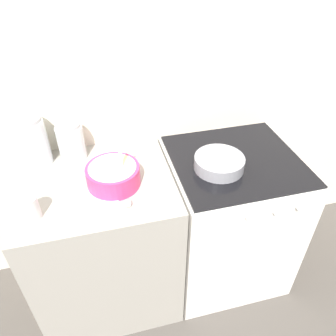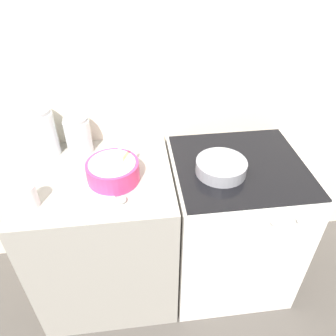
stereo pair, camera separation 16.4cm
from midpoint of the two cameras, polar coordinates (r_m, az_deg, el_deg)
ground_plane at (r=2.24m, az=3.95°, el=-25.34°), size 12.00×12.00×0.00m
wall_back at (r=1.88m, az=1.62°, el=12.86°), size 4.56×0.05×2.40m
countertop_cabinet at (r=2.02m, az=-8.44°, el=-11.76°), size 0.78×0.68×0.93m
stove at (r=2.11m, az=12.99°, el=-9.63°), size 0.72×0.69×0.93m
mixing_bowl at (r=1.62m, az=-6.74°, el=-0.49°), size 0.26×0.26×0.26m
baking_pan at (r=1.71m, az=11.98°, el=0.16°), size 0.26×0.26×0.07m
storage_jar_left at (r=1.86m, az=-18.79°, el=5.31°), size 0.16×0.16×0.27m
storage_jar_middle at (r=1.85m, az=-12.86°, el=5.18°), size 0.14×0.14×0.21m
tin_can at (r=1.57m, az=-20.44°, el=-4.74°), size 0.08×0.08×0.12m
recipe_page at (r=1.56m, az=-9.51°, el=-5.46°), size 0.25×0.31×0.01m
measuring_spoon at (r=1.52m, az=-5.33°, el=-5.75°), size 0.12×0.04×0.04m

